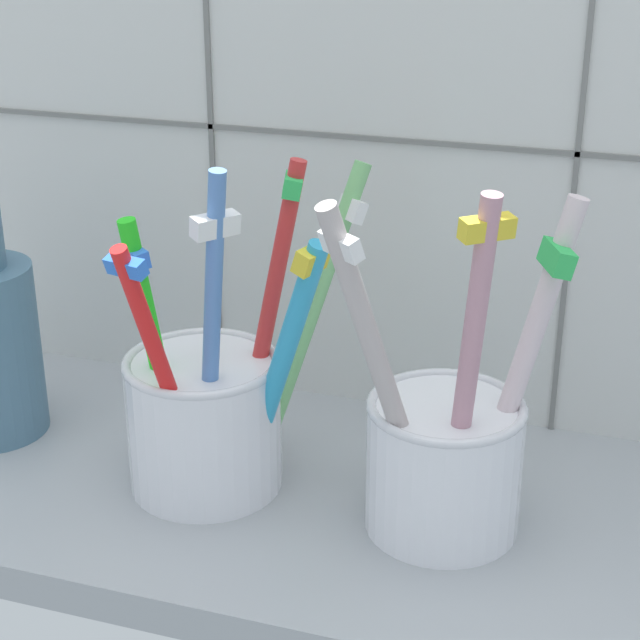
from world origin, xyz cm
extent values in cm
cube|color=#9EA3A8|center=(0.00, 0.00, 1.00)|extent=(64.00, 22.00, 2.00)
cube|color=silver|center=(0.00, 12.00, 22.50)|extent=(64.00, 2.00, 45.00)
cube|color=gray|center=(-10.67, 10.90, 22.50)|extent=(0.30, 0.20, 45.00)
cube|color=gray|center=(10.67, 10.90, 22.50)|extent=(0.30, 0.20, 45.00)
cube|color=gray|center=(0.00, 10.90, 18.78)|extent=(64.00, 0.20, 0.30)
cylinder|color=white|center=(-6.49, -0.95, 5.63)|extent=(8.20, 8.20, 7.26)
torus|color=silver|center=(-6.49, -0.95, 9.26)|extent=(8.29, 8.29, 0.50)
cylinder|color=#23DA1F|center=(-8.40, -2.23, 9.90)|extent=(2.64, 3.01, 15.13)
cube|color=blue|center=(-8.88, -2.84, 15.48)|extent=(2.08, 1.89, 0.95)
cylinder|color=#7BC979|center=(-1.87, 2.73, 10.66)|extent=(5.78, 6.11, 16.86)
cube|color=white|center=(-0.35, 4.37, 16.59)|extent=(2.03, 1.99, 1.29)
cylinder|color=#2CA2D5|center=(-1.97, -1.65, 9.67)|extent=(6.02, 2.67, 14.87)
cube|color=yellow|center=(0.04, -2.23, 16.10)|extent=(1.63, 2.15, 1.32)
cylinder|color=#5382C8|center=(-5.04, -2.75, 11.37)|extent=(3.19, 2.63, 18.06)
cube|color=white|center=(-4.37, -3.24, 17.65)|extent=(2.14, 2.44, 1.11)
cylinder|color=red|center=(-3.52, 0.94, 11.09)|extent=(4.37, 2.15, 17.55)
cube|color=green|center=(-2.17, 1.37, 18.49)|extent=(1.57, 2.08, 1.14)
cylinder|color=red|center=(-6.81, -4.46, 9.91)|extent=(2.20, 6.02, 15.28)
cube|color=blue|center=(-7.32, -6.59, 16.45)|extent=(2.17, 1.34, 0.97)
cylinder|color=white|center=(6.49, -0.95, 5.40)|extent=(7.77, 7.77, 6.79)
torus|color=silver|center=(6.49, -0.95, 8.79)|extent=(7.89, 7.89, 0.50)
cylinder|color=#BF8898|center=(7.70, -2.75, 11.40)|extent=(2.75, 2.99, 18.11)
cube|color=yellow|center=(8.26, -3.41, 18.85)|extent=(2.45, 2.28, 1.04)
cylinder|color=silver|center=(9.80, -0.36, 10.86)|extent=(5.05, 3.00, 17.16)
cube|color=green|center=(10.99, 0.17, 16.64)|extent=(2.07, 2.77, 1.34)
cylinder|color=#BAAFAD|center=(4.10, -4.07, 11.31)|extent=(5.30, 6.56, 18.16)
cube|color=white|center=(2.59, -6.06, 18.36)|extent=(2.37, 2.11, 1.15)
camera|label=1|loc=(14.77, -46.32, 32.96)|focal=59.52mm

